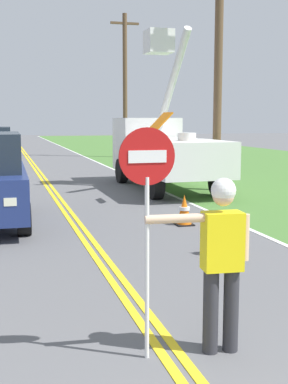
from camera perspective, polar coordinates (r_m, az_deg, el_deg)
The scene contains 10 objects.
centerline_yellow_left at distance 21.82m, azimuth -11.47°, elevation 1.59°, with size 0.11×110.00×0.01m, color yellow.
centerline_yellow_right at distance 21.83m, azimuth -11.00°, elevation 1.61°, with size 0.11×110.00×0.01m, color yellow.
edge_line_right at distance 22.38m, azimuth -2.01°, elevation 1.91°, with size 0.12×110.00×0.01m, color silver.
flagger_worker at distance 5.31m, azimuth 8.56°, elevation -6.83°, with size 1.09×0.27×1.83m.
stop_sign_paddle at distance 4.98m, azimuth 0.34°, elevation 0.05°, with size 0.56×0.04×2.33m.
utility_bucket_truck at distance 18.15m, azimuth 2.00°, elevation 4.94°, with size 2.67×6.84×5.50m.
utility_pole_near at distance 17.77m, azimuth 8.26°, elevation 14.04°, with size 1.80×0.28×8.19m.
utility_pole_mid at distance 33.15m, azimuth -2.12°, elevation 11.95°, with size 1.80×0.28×8.94m.
traffic_cone_lead at distance 9.26m, azimuth 8.17°, elevation -4.91°, with size 0.40×0.40×0.70m.
traffic_cone_mid at distance 11.78m, azimuth 4.50°, elevation -2.07°, with size 0.40×0.40×0.70m.
Camera 1 is at (-1.61, -1.63, 2.40)m, focal length 47.99 mm.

